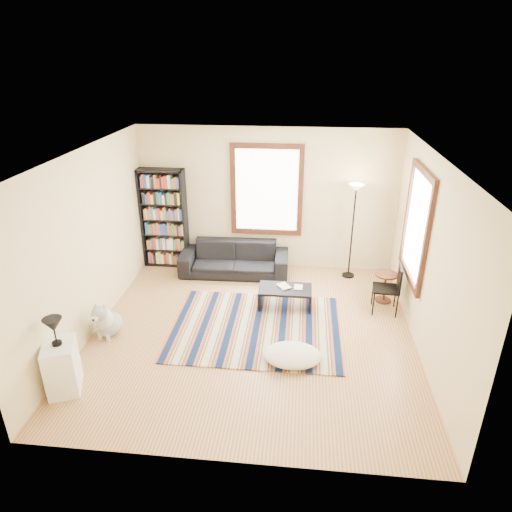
# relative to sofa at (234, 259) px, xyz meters

# --- Properties ---
(floor) EXTENTS (5.00, 5.00, 0.10)m
(floor) POSITION_rel_sofa_xyz_m (0.59, -2.05, -0.36)
(floor) COLOR tan
(floor) RESTS_ON ground
(ceiling) EXTENTS (5.00, 5.00, 0.10)m
(ceiling) POSITION_rel_sofa_xyz_m (0.59, -2.05, 2.54)
(ceiling) COLOR white
(ceiling) RESTS_ON floor
(wall_back) EXTENTS (5.00, 0.10, 2.80)m
(wall_back) POSITION_rel_sofa_xyz_m (0.59, 0.50, 1.09)
(wall_back) COLOR beige
(wall_back) RESTS_ON floor
(wall_front) EXTENTS (5.00, 0.10, 2.80)m
(wall_front) POSITION_rel_sofa_xyz_m (0.59, -4.60, 1.09)
(wall_front) COLOR beige
(wall_front) RESTS_ON floor
(wall_left) EXTENTS (0.10, 5.00, 2.80)m
(wall_left) POSITION_rel_sofa_xyz_m (-1.96, -2.05, 1.09)
(wall_left) COLOR beige
(wall_left) RESTS_ON floor
(wall_right) EXTENTS (0.10, 5.00, 2.80)m
(wall_right) POSITION_rel_sofa_xyz_m (3.14, -2.05, 1.09)
(wall_right) COLOR beige
(wall_right) RESTS_ON floor
(window_back) EXTENTS (1.20, 0.06, 1.60)m
(window_back) POSITION_rel_sofa_xyz_m (0.59, 0.42, 1.29)
(window_back) COLOR white
(window_back) RESTS_ON wall_back
(window_right) EXTENTS (0.06, 1.20, 1.60)m
(window_right) POSITION_rel_sofa_xyz_m (3.06, -1.25, 1.29)
(window_right) COLOR white
(window_right) RESTS_ON wall_right
(rug) EXTENTS (2.68, 2.15, 0.02)m
(rug) POSITION_rel_sofa_xyz_m (0.64, -1.92, -0.30)
(rug) COLOR #0C1B3D
(rug) RESTS_ON floor
(sofa) EXTENTS (0.88, 2.14, 0.62)m
(sofa) POSITION_rel_sofa_xyz_m (0.00, 0.00, 0.00)
(sofa) COLOR black
(sofa) RESTS_ON floor
(bookshelf) EXTENTS (0.90, 0.30, 2.00)m
(bookshelf) POSITION_rel_sofa_xyz_m (-1.44, 0.27, 0.69)
(bookshelf) COLOR black
(bookshelf) RESTS_ON floor
(coffee_table) EXTENTS (0.98, 0.67, 0.36)m
(coffee_table) POSITION_rel_sofa_xyz_m (1.06, -1.20, -0.13)
(coffee_table) COLOR black
(coffee_table) RESTS_ON floor
(book_a) EXTENTS (0.29, 0.27, 0.02)m
(book_a) POSITION_rel_sofa_xyz_m (0.96, -1.20, 0.06)
(book_a) COLOR beige
(book_a) RESTS_ON coffee_table
(book_b) EXTENTS (0.15, 0.20, 0.01)m
(book_b) POSITION_rel_sofa_xyz_m (1.21, -1.15, 0.06)
(book_b) COLOR beige
(book_b) RESTS_ON coffee_table
(floor_cushion) EXTENTS (0.93, 0.76, 0.21)m
(floor_cushion) POSITION_rel_sofa_xyz_m (1.24, -2.72, -0.20)
(floor_cushion) COLOR white
(floor_cushion) RESTS_ON floor
(floor_lamp) EXTENTS (0.39, 0.39, 1.86)m
(floor_lamp) POSITION_rel_sofa_xyz_m (2.25, 0.10, 0.62)
(floor_lamp) COLOR black
(floor_lamp) RESTS_ON floor
(side_table) EXTENTS (0.52, 0.52, 0.54)m
(side_table) POSITION_rel_sofa_xyz_m (2.79, -0.82, -0.04)
(side_table) COLOR #471E11
(side_table) RESTS_ON floor
(folding_chair) EXTENTS (0.45, 0.43, 0.86)m
(folding_chair) POSITION_rel_sofa_xyz_m (2.74, -1.17, 0.12)
(folding_chair) COLOR black
(folding_chair) RESTS_ON floor
(white_cabinet) EXTENTS (0.53, 0.60, 0.70)m
(white_cabinet) POSITION_rel_sofa_xyz_m (-1.71, -3.61, 0.04)
(white_cabinet) COLOR white
(white_cabinet) RESTS_ON floor
(table_lamp) EXTENTS (0.27, 0.27, 0.38)m
(table_lamp) POSITION_rel_sofa_xyz_m (-1.71, -3.61, 0.58)
(table_lamp) COLOR black
(table_lamp) RESTS_ON white_cabinet
(dog) EXTENTS (0.51, 0.66, 0.61)m
(dog) POSITION_rel_sofa_xyz_m (-1.63, -2.32, -0.01)
(dog) COLOR silver
(dog) RESTS_ON floor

